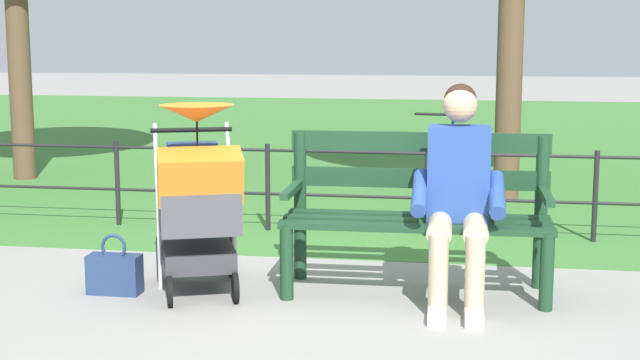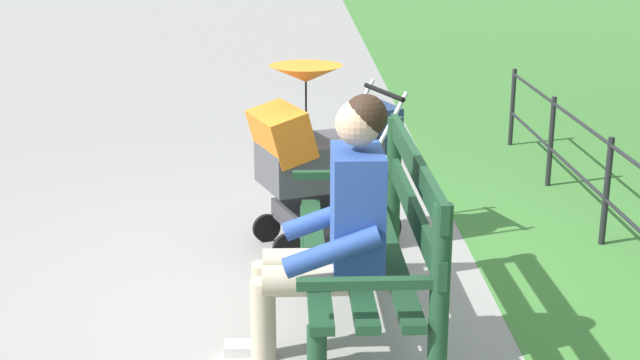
{
  "view_description": "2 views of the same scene",
  "coord_description": "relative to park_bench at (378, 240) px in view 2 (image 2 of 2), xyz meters",
  "views": [
    {
      "loc": [
        -0.96,
        5.38,
        1.56
      ],
      "look_at": [
        -0.09,
        0.16,
        0.72
      ],
      "focal_mm": 51.46,
      "sensor_mm": 36.0,
      "label": 1
    },
    {
      "loc": [
        -4.51,
        0.24,
        1.99
      ],
      "look_at": [
        -0.08,
        0.15,
        0.65
      ],
      "focal_mm": 48.99,
      "sensor_mm": 36.0,
      "label": 2
    }
  ],
  "objects": [
    {
      "name": "ground_plane",
      "position": [
        0.65,
        0.12,
        -0.53
      ],
      "size": [
        60.0,
        60.0,
        0.0
      ],
      "primitive_type": "plane",
      "color": "gray"
    },
    {
      "name": "park_bench",
      "position": [
        0.0,
        0.0,
        0.0
      ],
      "size": [
        1.61,
        0.63,
        0.96
      ],
      "color": "#193D23",
      "rests_on": "ground"
    },
    {
      "name": "person_on_bench",
      "position": [
        -0.25,
        0.22,
        0.15
      ],
      "size": [
        0.54,
        0.74,
        1.28
      ],
      "color": "tan",
      "rests_on": "ground"
    },
    {
      "name": "stroller",
      "position": [
        1.3,
        0.26,
        0.07
      ],
      "size": [
        0.77,
        1.0,
        1.15
      ],
      "color": "black",
      "rests_on": "ground"
    },
    {
      "name": "handbag",
      "position": [
        1.8,
        0.38,
        -0.4
      ],
      "size": [
        0.32,
        0.14,
        0.37
      ],
      "color": "navy",
      "rests_on": "ground"
    }
  ]
}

